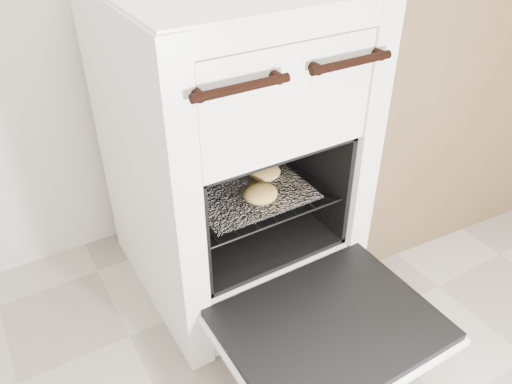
# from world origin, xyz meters

# --- Properties ---
(stove) EXTENTS (0.64, 0.71, 0.98)m
(stove) POSITION_xyz_m (0.10, 1.15, 0.48)
(stove) COLOR white
(stove) RESTS_ON ground
(oven_door) EXTENTS (0.57, 0.45, 0.04)m
(oven_door) POSITION_xyz_m (0.10, 0.61, 0.21)
(oven_door) COLOR black
(oven_door) RESTS_ON stove
(oven_rack) EXTENTS (0.46, 0.45, 0.01)m
(oven_rack) POSITION_xyz_m (0.10, 1.08, 0.39)
(oven_rack) COLOR black
(oven_rack) RESTS_ON stove
(foil_sheet) EXTENTS (0.36, 0.32, 0.01)m
(foil_sheet) POSITION_xyz_m (0.10, 1.05, 0.40)
(foil_sheet) COLOR white
(foil_sheet) RESTS_ON oven_rack
(baked_rolls) EXTENTS (0.19, 0.28, 0.05)m
(baked_rolls) POSITION_xyz_m (0.14, 1.05, 0.43)
(baked_rolls) COLOR #E4B15B
(baked_rolls) RESTS_ON foil_sheet
(counter) EXTENTS (1.04, 0.74, 1.00)m
(counter) POSITION_xyz_m (0.95, 1.21, 0.50)
(counter) COLOR brown
(counter) RESTS_ON ground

